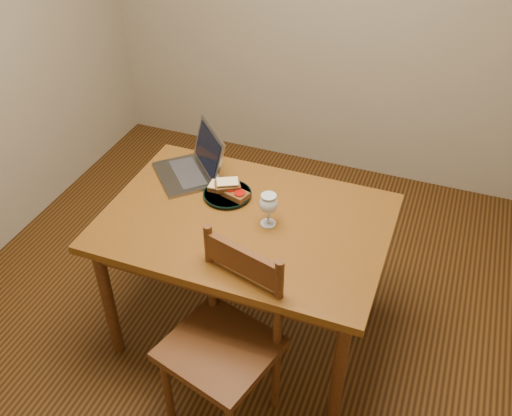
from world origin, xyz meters
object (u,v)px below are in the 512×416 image
(chair, at_px, (223,336))
(plate, at_px, (227,195))
(table, at_px, (246,233))
(laptop, at_px, (195,163))
(milk_glass, at_px, (268,210))

(chair, height_order, plate, chair)
(table, xyz_separation_m, laptop, (-0.38, 0.25, 0.15))
(laptop, bearing_deg, table, 12.59)
(chair, distance_m, plate, 0.70)
(plate, bearing_deg, laptop, 152.31)
(table, bearing_deg, plate, 138.06)
(plate, relative_size, milk_glass, 1.42)
(table, bearing_deg, chair, -79.41)
(table, distance_m, chair, 0.52)
(milk_glass, height_order, laptop, laptop)
(table, relative_size, chair, 2.45)
(plate, distance_m, milk_glass, 0.29)
(table, xyz_separation_m, plate, (-0.15, 0.13, 0.10))
(table, height_order, plate, plate)
(table, distance_m, laptop, 0.48)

